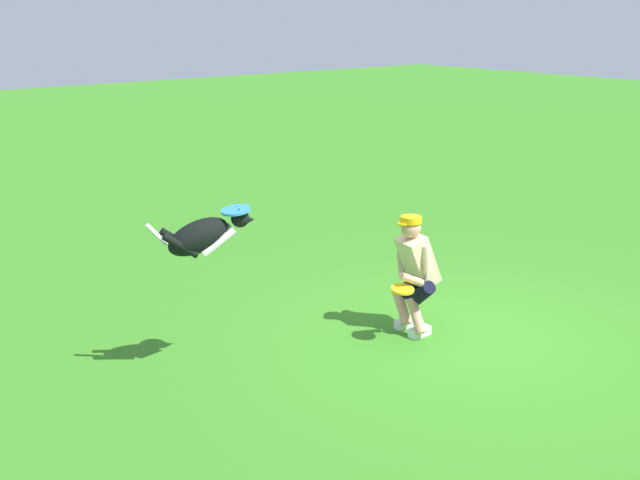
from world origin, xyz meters
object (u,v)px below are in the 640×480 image
(person, at_px, (415,270))
(dog, at_px, (203,236))
(frisbee_held, at_px, (403,289))
(frisbee_flying, at_px, (236,210))

(person, bearing_deg, dog, 0.09)
(frisbee_held, bearing_deg, dog, -18.44)
(person, bearing_deg, frisbee_held, 38.35)
(frisbee_flying, bearing_deg, frisbee_held, 162.26)
(dog, bearing_deg, frisbee_flying, -1.49)
(dog, distance_m, frisbee_flying, 0.38)
(frisbee_flying, relative_size, frisbee_held, 1.14)
(person, relative_size, frisbee_flying, 4.74)
(person, xyz_separation_m, frisbee_flying, (1.99, -0.35, 0.90))
(frisbee_held, bearing_deg, person, -153.43)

